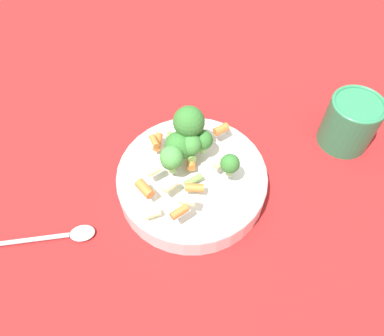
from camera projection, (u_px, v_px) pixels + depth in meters
ground_plane at (192, 187)px, 0.59m from camera, size 3.00×3.00×0.00m
bowl at (192, 179)px, 0.57m from camera, size 0.23×0.23×0.04m
pasta_salad at (186, 144)px, 0.53m from camera, size 0.19×0.15×0.08m
cup at (350, 122)px, 0.61m from camera, size 0.08×0.08×0.09m
spoon at (51, 237)px, 0.53m from camera, size 0.03×0.19×0.01m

